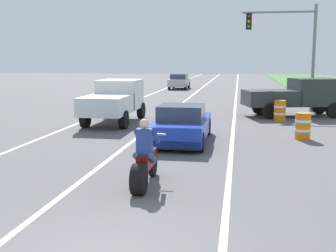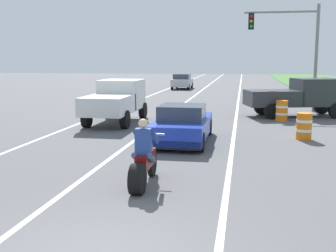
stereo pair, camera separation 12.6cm
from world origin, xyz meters
name	(u,v)px [view 2 (the right image)]	position (x,y,z in m)	size (l,w,h in m)	color
lane_stripe_left_solid	(121,107)	(-5.40, 20.00, 0.00)	(0.14, 120.00, 0.01)	white
lane_stripe_right_solid	(237,110)	(1.80, 20.00, 0.00)	(0.14, 120.00, 0.01)	white
lane_stripe_centre_dashed	(177,108)	(-1.80, 20.00, 0.00)	(0.14, 120.00, 0.01)	white
motorcycle_with_rider	(143,162)	(-0.14, 3.96, 0.59)	(0.70, 2.21, 1.62)	black
sports_car_blue	(183,125)	(-0.01, 9.52, 0.63)	(1.84, 4.30, 1.37)	#1E38B2
pickup_truck_left_lane_white	(116,99)	(-3.74, 13.68, 1.11)	(2.02, 4.80, 1.98)	silver
pickup_truck_right_shoulder_dark_grey	(297,95)	(4.92, 17.47, 1.11)	(5.14, 3.14, 1.98)	#2D3035
traffic_light_mast_near	(294,41)	(4.88, 19.82, 3.97)	(4.14, 0.34, 6.00)	gray
construction_barrel_nearest	(304,126)	(4.39, 10.81, 0.50)	(0.58, 0.58, 1.00)	orange
construction_barrel_mid	(282,111)	(3.99, 15.63, 0.50)	(0.58, 0.58, 1.00)	orange
distant_car_far_ahead	(182,81)	(-3.95, 37.09, 0.77)	(1.80, 4.00, 1.50)	#B2B2B7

